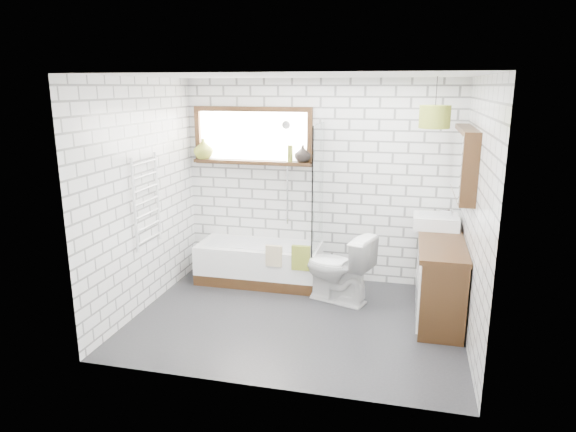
% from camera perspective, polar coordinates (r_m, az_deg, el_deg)
% --- Properties ---
extents(floor, '(3.40, 2.60, 0.01)m').
position_cam_1_polar(floor, '(5.56, 0.90, -11.44)').
color(floor, black).
rests_on(floor, ground).
extents(ceiling, '(3.40, 2.60, 0.01)m').
position_cam_1_polar(ceiling, '(5.01, 1.02, 15.39)').
color(ceiling, white).
rests_on(ceiling, ground).
extents(wall_back, '(3.40, 0.01, 2.50)m').
position_cam_1_polar(wall_back, '(6.40, 3.52, 3.81)').
color(wall_back, white).
rests_on(wall_back, ground).
extents(wall_front, '(3.40, 0.01, 2.50)m').
position_cam_1_polar(wall_front, '(3.92, -3.22, -2.89)').
color(wall_front, white).
rests_on(wall_front, ground).
extents(wall_left, '(0.01, 2.60, 2.50)m').
position_cam_1_polar(wall_left, '(5.75, -15.87, 2.11)').
color(wall_left, white).
rests_on(wall_left, ground).
extents(wall_right, '(0.01, 2.60, 2.50)m').
position_cam_1_polar(wall_right, '(5.06, 20.14, 0.18)').
color(wall_right, white).
rests_on(wall_right, ground).
extents(window, '(1.52, 0.16, 0.68)m').
position_cam_1_polar(window, '(6.48, -3.99, 8.85)').
color(window, black).
rests_on(window, wall_back).
extents(towel_radiator, '(0.06, 0.52, 1.00)m').
position_cam_1_polar(towel_radiator, '(5.74, -15.45, 1.60)').
color(towel_radiator, white).
rests_on(towel_radiator, wall_left).
extents(mirror_cabinet, '(0.16, 1.20, 0.70)m').
position_cam_1_polar(mirror_cabinet, '(5.57, 18.97, 5.68)').
color(mirror_cabinet, black).
rests_on(mirror_cabinet, wall_right).
extents(shower_riser, '(0.02, 0.02, 1.30)m').
position_cam_1_polar(shower_riser, '(6.42, -0.07, 4.78)').
color(shower_riser, silver).
rests_on(shower_riser, wall_back).
extents(bathtub, '(1.51, 0.67, 0.49)m').
position_cam_1_polar(bathtub, '(6.49, -3.21, -5.22)').
color(bathtub, white).
rests_on(bathtub, floor).
extents(shower_screen, '(0.02, 0.72, 1.50)m').
position_cam_1_polar(shower_screen, '(6.06, 3.36, 3.14)').
color(shower_screen, white).
rests_on(shower_screen, bathtub).
extents(towel_green, '(0.22, 0.06, 0.29)m').
position_cam_1_polar(towel_green, '(5.97, 1.45, -4.68)').
color(towel_green, olive).
rests_on(towel_green, bathtub).
extents(towel_beige, '(0.19, 0.05, 0.25)m').
position_cam_1_polar(towel_beige, '(6.04, -1.57, -4.44)').
color(towel_beige, tan).
rests_on(towel_beige, bathtub).
extents(vanity, '(0.47, 1.46, 0.83)m').
position_cam_1_polar(vanity, '(5.76, 16.53, -6.57)').
color(vanity, black).
rests_on(vanity, floor).
extents(basin, '(0.50, 0.44, 0.15)m').
position_cam_1_polar(basin, '(6.09, 16.08, -0.57)').
color(basin, white).
rests_on(basin, vanity).
extents(tap, '(0.04, 0.04, 0.18)m').
position_cam_1_polar(tap, '(6.08, 17.63, -0.07)').
color(tap, silver).
rests_on(tap, vanity).
extents(toilet, '(0.69, 0.90, 0.81)m').
position_cam_1_polar(toilet, '(5.89, 5.54, -5.70)').
color(toilet, white).
rests_on(toilet, floor).
extents(vase_olive, '(0.26, 0.26, 0.26)m').
position_cam_1_polar(vase_olive, '(6.69, -9.40, 7.21)').
color(vase_olive, olive).
rests_on(vase_olive, window).
extents(vase_dark, '(0.23, 0.23, 0.21)m').
position_cam_1_polar(vase_dark, '(6.31, 1.64, 6.76)').
color(vase_dark, black).
rests_on(vase_dark, window).
extents(bottle, '(0.08, 0.08, 0.20)m').
position_cam_1_polar(bottle, '(6.34, 0.23, 6.77)').
color(bottle, olive).
rests_on(bottle, window).
extents(pendant, '(0.31, 0.31, 0.23)m').
position_cam_1_polar(pendant, '(5.54, 15.99, 10.55)').
color(pendant, olive).
rests_on(pendant, ceiling).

